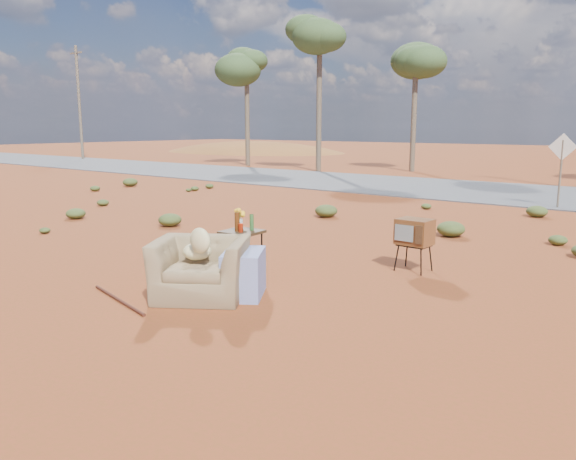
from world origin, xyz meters
The scene contains 13 objects.
ground centered at (0.00, 0.00, 0.00)m, with size 140.00×140.00×0.00m, color maroon.
highway centered at (0.00, 15.00, 0.02)m, with size 140.00×7.00×0.04m, color #565659.
dirt_mound centered at (-30.00, 34.00, 0.00)m, with size 26.00×18.00×2.00m, color brown.
armchair centered at (-0.29, -0.44, 0.52)m, with size 1.64×1.61×1.12m.
tv_unit centered at (1.36, 2.68, 0.66)m, with size 0.57×0.47×0.88m.
side_table centered at (-0.56, 0.54, 0.82)m, with size 0.59×0.59×1.10m.
rusty_bar centered at (-1.13, -1.37, 0.02)m, with size 0.04×0.04×1.66m, color #4B2014.
road_sign centered at (1.50, 12.00, 1.50)m, with size 0.78×0.06×2.19m.
eucalyptus_far_left centered at (-18.00, 20.00, 5.94)m, with size 3.20×3.20×7.10m.
eucalyptus_left centered at (-12.00, 19.00, 6.92)m, with size 3.20×3.20×8.10m.
eucalyptus_near_left centered at (-8.00, 22.00, 5.45)m, with size 3.20×3.20×6.60m.
utility_pole_west centered at (-32.00, 17.50, 4.15)m, with size 1.40×0.20×8.00m.
scrub_patch centered at (-0.82, 4.41, 0.14)m, with size 17.49×8.07×0.33m.
Camera 1 is at (5.33, -5.80, 2.39)m, focal length 35.00 mm.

